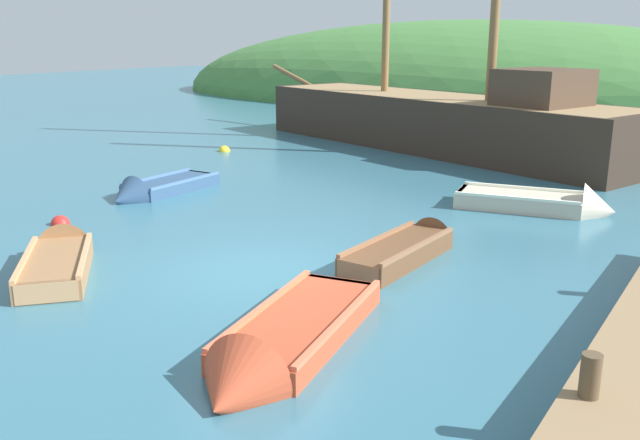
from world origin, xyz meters
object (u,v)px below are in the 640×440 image
(sailing_ship, at_px, (439,129))
(buoy_red, at_px, (60,224))
(buoy_yellow, at_px, (224,151))
(rowboat_center, at_px, (546,206))
(rowboat_outer_right, at_px, (60,261))
(rowboat_portside, at_px, (410,249))
(rowboat_near_dock, at_px, (156,191))
(rowboat_outer_left, at_px, (279,350))

(sailing_ship, distance_m, buoy_red, 14.23)
(buoy_yellow, bearing_deg, rowboat_center, -10.77)
(rowboat_outer_right, bearing_deg, rowboat_center, -82.14)
(rowboat_outer_right, xyz_separation_m, rowboat_center, (6.03, 8.82, 0.01))
(sailing_ship, height_order, rowboat_portside, sailing_ship)
(rowboat_portside, distance_m, rowboat_center, 4.93)
(rowboat_near_dock, bearing_deg, rowboat_outer_right, 28.60)
(rowboat_outer_left, bearing_deg, rowboat_near_dock, -135.32)
(rowboat_near_dock, bearing_deg, rowboat_center, 112.17)
(buoy_yellow, xyz_separation_m, buoy_red, (3.45, -9.29, 0.00))
(rowboat_outer_left, bearing_deg, buoy_yellow, -147.14)
(sailing_ship, bearing_deg, rowboat_portside, 130.04)
(rowboat_outer_left, relative_size, rowboat_center, 1.08)
(rowboat_portside, relative_size, rowboat_near_dock, 1.05)
(sailing_ship, bearing_deg, rowboat_outer_left, 125.73)
(rowboat_near_dock, bearing_deg, buoy_yellow, -154.85)
(rowboat_outer_left, relative_size, buoy_red, 9.88)
(rowboat_outer_right, distance_m, buoy_yellow, 12.55)
(rowboat_portside, height_order, buoy_yellow, rowboat_portside)
(rowboat_portside, relative_size, buoy_red, 8.40)
(rowboat_outer_right, bearing_deg, rowboat_near_dock, -17.95)
(rowboat_outer_right, relative_size, rowboat_center, 0.81)
(rowboat_outer_right, relative_size, rowboat_outer_left, 0.75)
(rowboat_outer_left, bearing_deg, buoy_red, -118.23)
(rowboat_portside, bearing_deg, rowboat_center, -11.79)
(rowboat_center, relative_size, rowboat_near_dock, 1.14)
(rowboat_near_dock, xyz_separation_m, buoy_yellow, (-3.03, 6.11, -0.09))
(sailing_ship, height_order, buoy_yellow, sailing_ship)
(rowboat_outer_left, distance_m, buoy_yellow, 16.22)
(sailing_ship, relative_size, buoy_yellow, 42.78)
(rowboat_outer_left, xyz_separation_m, rowboat_center, (0.71, 9.46, 0.03))
(sailing_ship, relative_size, rowboat_near_dock, 5.42)
(rowboat_near_dock, distance_m, buoy_yellow, 6.82)
(sailing_ship, relative_size, rowboat_outer_right, 5.87)
(rowboat_outer_right, height_order, rowboat_near_dock, rowboat_near_dock)
(buoy_yellow, bearing_deg, sailing_ship, 37.29)
(rowboat_outer_right, distance_m, rowboat_near_dock, 5.73)
(buoy_red, bearing_deg, rowboat_near_dock, 97.39)
(rowboat_outer_right, height_order, buoy_yellow, rowboat_outer_right)
(sailing_ship, bearing_deg, buoy_yellow, 55.80)
(sailing_ship, height_order, rowboat_center, sailing_ship)
(rowboat_outer_left, relative_size, rowboat_near_dock, 1.24)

